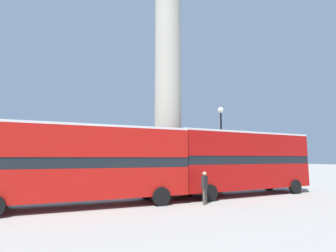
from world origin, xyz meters
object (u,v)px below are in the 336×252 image
monument_column (168,105)px  bus_a (243,160)px  street_lamp (221,138)px  bus_b (86,162)px  pedestrian_near_lamp (205,186)px

monument_column → bus_a: (3.66, -4.49, -4.47)m
monument_column → street_lamp: 5.12m
bus_b → pedestrian_near_lamp: bearing=-16.8°
bus_a → bus_b: size_ratio=0.96×
street_lamp → bus_b: bearing=-168.1°
bus_b → monument_column: bearing=34.1°
bus_b → street_lamp: size_ratio=1.66×
bus_a → pedestrian_near_lamp: bearing=-156.9°
bus_a → bus_b: (-10.74, 0.36, -0.03)m
monument_column → street_lamp: (3.96, -1.80, -2.69)m
bus_a → pedestrian_near_lamp: bus_a is taller
bus_a → street_lamp: (0.30, 2.68, 1.78)m
bus_a → monument_column: bearing=129.6°
monument_column → bus_a: 7.32m
bus_a → pedestrian_near_lamp: 5.20m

